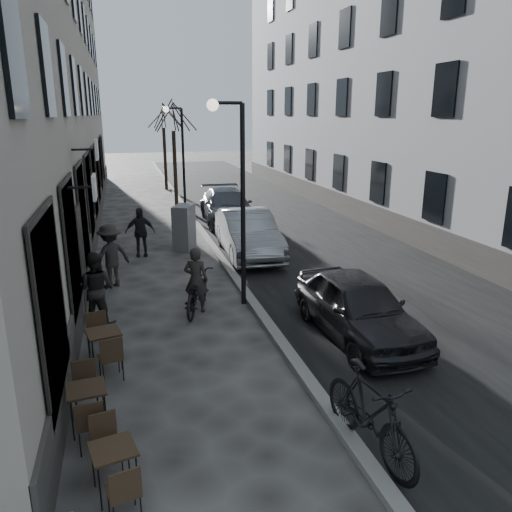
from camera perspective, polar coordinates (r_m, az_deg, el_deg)
name	(u,v)px	position (r m, az deg, el deg)	size (l,w,h in m)	color
ground	(338,446)	(8.04, 9.37, -20.61)	(120.00, 120.00, 0.00)	#32302E
road	(274,220)	(23.32, 2.02, 4.18)	(7.30, 60.00, 0.00)	black
kerb	(196,223)	(22.53, -6.91, 3.81)	(0.25, 60.00, 0.12)	slate
building_left	(26,26)	(22.78, -24.84, 22.79)	(4.00, 35.00, 16.00)	gray
building_right	(390,40)	(25.71, 15.03, 22.71)	(4.00, 35.00, 16.00)	gray
streetlamp_near	(236,182)	(12.23, -2.31, 8.43)	(0.90, 0.28, 5.09)	black
streetlamp_far	(179,149)	(24.03, -8.76, 11.97)	(0.90, 0.28, 5.09)	black
tree_near	(173,116)	(26.97, -9.49, 15.55)	(2.40, 2.40, 5.70)	black
tree_far	(163,115)	(32.94, -10.59, 15.54)	(2.40, 2.40, 5.70)	black
bistro_set_a	(114,466)	(7.18, -15.89, -22.04)	(0.66, 1.40, 0.80)	#312216
bistro_set_b	(88,404)	(8.47, -18.69, -15.70)	(0.64, 1.46, 0.84)	#312216
bistro_set_c	(104,345)	(10.22, -16.95, -9.72)	(0.73, 1.54, 0.88)	#312216
utility_cabinet	(184,227)	(18.22, -8.22, 3.26)	(0.59, 1.07, 1.61)	slate
bicycle	(196,292)	(12.47, -6.82, -4.12)	(0.67, 1.91, 1.00)	black
cyclist_rider	(196,280)	(12.37, -6.87, -2.73)	(0.60, 0.39, 1.64)	#292623
pedestrian_near	(96,288)	(12.12, -17.83, -3.54)	(0.85, 0.66, 1.75)	black
pedestrian_mid	(110,256)	(14.59, -16.30, 0.01)	(1.18, 0.68, 1.82)	#2A2825
pedestrian_far	(140,232)	(17.57, -13.10, 2.69)	(1.00, 0.42, 1.70)	black
car_near	(358,307)	(11.15, 11.59, -5.72)	(1.66, 4.12, 1.40)	black
car_mid	(248,233)	(17.23, -0.94, 2.59)	(1.64, 4.71, 1.55)	gray
car_far	(227,207)	(22.51, -3.34, 5.67)	(2.09, 5.15, 1.49)	#3F444B
moped	(370,413)	(7.63, 12.88, -17.10)	(0.61, 2.17, 1.30)	black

